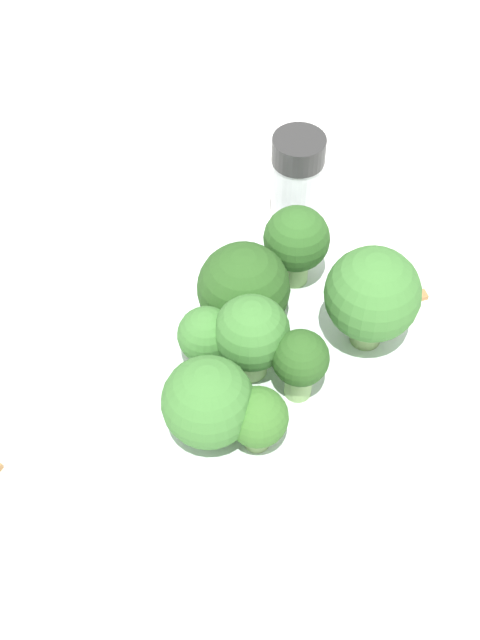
% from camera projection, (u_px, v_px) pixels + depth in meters
% --- Properties ---
extents(ground_plane, '(3.00, 3.00, 0.00)m').
position_uv_depth(ground_plane, '(240.00, 395.00, 0.56)').
color(ground_plane, white).
extents(bowl, '(0.22, 0.22, 0.04)m').
position_uv_depth(bowl, '(240.00, 377.00, 0.54)').
color(bowl, silver).
rests_on(bowl, ground_plane).
extents(broccoli_floret_0, '(0.03, 0.03, 0.05)m').
position_uv_depth(broccoli_floret_0, '(300.00, 361.00, 0.49)').
color(broccoli_floret_0, '#84AD66').
rests_on(broccoli_floret_0, bowl).
extents(broccoli_floret_1, '(0.04, 0.04, 0.06)m').
position_uv_depth(broccoli_floret_1, '(296.00, 242.00, 0.54)').
color(broccoli_floret_1, '#84AD66').
rests_on(broccoli_floret_1, bowl).
extents(broccoli_floret_2, '(0.04, 0.04, 0.06)m').
position_uv_depth(broccoli_floret_2, '(251.00, 335.00, 0.50)').
color(broccoli_floret_2, '#8EB770').
rests_on(broccoli_floret_2, bowl).
extents(broccoli_floret_3, '(0.06, 0.06, 0.06)m').
position_uv_depth(broccoli_floret_3, '(238.00, 288.00, 0.53)').
color(broccoli_floret_3, '#84AD66').
rests_on(broccoli_floret_3, bowl).
extents(broccoli_floret_4, '(0.03, 0.03, 0.05)m').
position_uv_depth(broccoli_floret_4, '(206.00, 338.00, 0.50)').
color(broccoli_floret_4, '#8EB770').
rests_on(broccoli_floret_4, bowl).
extents(broccoli_floret_5, '(0.03, 0.03, 0.04)m').
position_uv_depth(broccoli_floret_5, '(258.00, 419.00, 0.47)').
color(broccoli_floret_5, '#7A9E5B').
rests_on(broccoli_floret_5, bowl).
extents(broccoli_floret_6, '(0.06, 0.06, 0.07)m').
position_uv_depth(broccoli_floret_6, '(372.00, 296.00, 0.51)').
color(broccoli_floret_6, '#7A9E5B').
rests_on(broccoli_floret_6, bowl).
extents(broccoli_floret_7, '(0.05, 0.05, 0.06)m').
position_uv_depth(broccoli_floret_7, '(208.00, 403.00, 0.47)').
color(broccoli_floret_7, '#84AD66').
rests_on(broccoli_floret_7, bowl).
extents(pepper_shaker, '(0.04, 0.04, 0.08)m').
position_uv_depth(pepper_shaker, '(296.00, 186.00, 0.62)').
color(pepper_shaker, silver).
rests_on(pepper_shaker, ground_plane).
extents(almond_crumb_0, '(0.01, 0.01, 0.01)m').
position_uv_depth(almond_crumb_0, '(423.00, 293.00, 0.61)').
color(almond_crumb_0, olive).
rests_on(almond_crumb_0, ground_plane).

